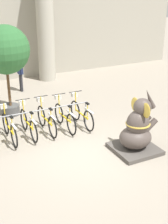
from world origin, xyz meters
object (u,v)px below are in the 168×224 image
object	(u,v)px
bicycle_2	(28,123)
potted_tree	(5,52)
person_pedestrian	(20,70)
bicycle_5	(81,113)
elephant_statue	(137,131)
bicycle_4	(64,117)
bicycle_3	(46,119)
bicycle_1	(9,127)

from	to	relation	value
bicycle_2	potted_tree	world-z (taller)	potted_tree
bicycle_2	person_pedestrian	world-z (taller)	person_pedestrian
bicycle_5	potted_tree	distance (m)	3.42
elephant_statue	potted_tree	size ratio (longest dim) A/B	0.57
bicycle_4	potted_tree	world-z (taller)	potted_tree
bicycle_5	elephant_statue	size ratio (longest dim) A/B	0.93
bicycle_2	bicycle_5	xyz separation A→B (m)	(1.88, -0.05, 0.00)
bicycle_5	bicycle_4	bearing A→B (deg)	179.27
bicycle_4	person_pedestrian	distance (m)	4.60
bicycle_3	potted_tree	bearing A→B (deg)	109.41
bicycle_1	person_pedestrian	size ratio (longest dim) A/B	1.06
bicycle_5	elephant_statue	distance (m)	2.45
bicycle_4	potted_tree	xyz separation A→B (m)	(-1.32, 2.03, 1.94)
elephant_statue	bicycle_2	bearing A→B (deg)	136.48
person_pedestrian	bicycle_3	bearing A→B (deg)	-95.78
bicycle_2	potted_tree	bearing A→B (deg)	91.90
bicycle_2	person_pedestrian	size ratio (longest dim) A/B	1.06
bicycle_5	bicycle_2	bearing A→B (deg)	178.53
bicycle_4	elephant_statue	bearing A→B (deg)	-61.66
bicycle_3	bicycle_4	world-z (taller)	same
bicycle_3	person_pedestrian	size ratio (longest dim) A/B	1.06
bicycle_4	bicycle_5	bearing A→B (deg)	-0.73
bicycle_2	bicycle_3	size ratio (longest dim) A/B	1.00
bicycle_3	elephant_statue	bearing A→B (deg)	-51.88
bicycle_3	elephant_statue	distance (m)	3.08
bicycle_2	potted_tree	distance (m)	2.78
bicycle_1	bicycle_4	distance (m)	1.88
elephant_statue	person_pedestrian	size ratio (longest dim) A/B	1.14
bicycle_4	bicycle_5	xyz separation A→B (m)	(0.63, -0.01, 0.00)
bicycle_3	bicycle_1	bearing A→B (deg)	-176.86
bicycle_3	bicycle_5	size ratio (longest dim) A/B	1.00
bicycle_2	elephant_statue	distance (m)	3.49
bicycle_4	bicycle_5	world-z (taller)	same
bicycle_5	potted_tree	bearing A→B (deg)	133.71
bicycle_2	elephant_statue	bearing A→B (deg)	-43.52
bicycle_1	person_pedestrian	bearing A→B (deg)	69.50
bicycle_1	bicycle_3	bearing A→B (deg)	3.14
bicycle_3	bicycle_4	size ratio (longest dim) A/B	1.00
bicycle_1	elephant_statue	world-z (taller)	elephant_statue
bicycle_2	bicycle_5	size ratio (longest dim) A/B	1.00
elephant_statue	potted_tree	xyz separation A→B (m)	(-2.59, 4.38, 1.73)
bicycle_3	bicycle_5	world-z (taller)	same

